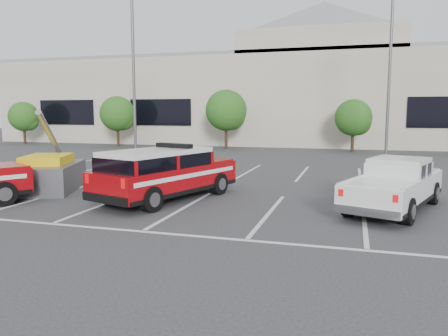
# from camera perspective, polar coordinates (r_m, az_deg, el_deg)

# --- Properties ---
(ground) EXTENTS (120.00, 120.00, 0.00)m
(ground) POSITION_cam_1_polar(r_m,az_deg,el_deg) (13.81, -5.27, -5.24)
(ground) COLOR #2E2E30
(ground) RESTS_ON ground
(stall_markings) EXTENTS (23.00, 15.00, 0.01)m
(stall_markings) POSITION_cam_1_polar(r_m,az_deg,el_deg) (17.99, 0.04, -2.26)
(stall_markings) COLOR silver
(stall_markings) RESTS_ON ground
(convention_building) EXTENTS (60.00, 16.99, 13.20)m
(convention_building) POSITION_cam_1_polar(r_m,az_deg,el_deg) (44.68, 10.37, 9.37)
(convention_building) COLOR beige
(convention_building) RESTS_ON ground
(tree_far_left) EXTENTS (2.77, 2.77, 3.99)m
(tree_far_left) POSITION_cam_1_polar(r_m,az_deg,el_deg) (45.72, -24.57, 6.01)
(tree_far_left) COLOR #3F2B19
(tree_far_left) RESTS_ON ground
(tree_left) EXTENTS (3.07, 3.07, 4.42)m
(tree_left) POSITION_cam_1_polar(r_m,az_deg,el_deg) (39.89, -13.60, 6.76)
(tree_left) COLOR #3F2B19
(tree_left) RESTS_ON ground
(tree_mid_left) EXTENTS (3.37, 3.37, 4.85)m
(tree_mid_left) POSITION_cam_1_polar(r_m,az_deg,el_deg) (35.96, 0.44, 7.36)
(tree_mid_left) COLOR #3F2B19
(tree_mid_left) RESTS_ON ground
(tree_mid_right) EXTENTS (2.77, 2.77, 3.99)m
(tree_mid_right) POSITION_cam_1_polar(r_m,az_deg,el_deg) (34.57, 16.68, 6.16)
(tree_mid_right) COLOR #3F2B19
(tree_mid_right) RESTS_ON ground
(light_pole_left) EXTENTS (0.90, 0.60, 10.24)m
(light_pole_left) POSITION_cam_1_polar(r_m,az_deg,el_deg) (27.84, -11.71, 11.65)
(light_pole_left) COLOR #59595E
(light_pole_left) RESTS_ON ground
(light_pole_mid) EXTENTS (0.90, 0.60, 10.24)m
(light_pole_mid) POSITION_cam_1_polar(r_m,az_deg,el_deg) (28.67, 20.79, 11.21)
(light_pole_mid) COLOR #59595E
(light_pole_mid) RESTS_ON ground
(fire_chief_suv) EXTENTS (3.61, 5.80, 1.92)m
(fire_chief_suv) POSITION_cam_1_polar(r_m,az_deg,el_deg) (15.02, -7.63, -1.21)
(fire_chief_suv) COLOR maroon
(fire_chief_suv) RESTS_ON ground
(white_pickup) EXTENTS (3.39, 5.42, 1.57)m
(white_pickup) POSITION_cam_1_polar(r_m,az_deg,el_deg) (14.40, 21.39, -2.66)
(white_pickup) COLOR silver
(white_pickup) RESTS_ON ground
(utility_rig) EXTENTS (3.22, 4.26, 3.09)m
(utility_rig) POSITION_cam_1_polar(r_m,az_deg,el_deg) (17.99, -22.41, -0.85)
(utility_rig) COLOR #59595E
(utility_rig) RESTS_ON ground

